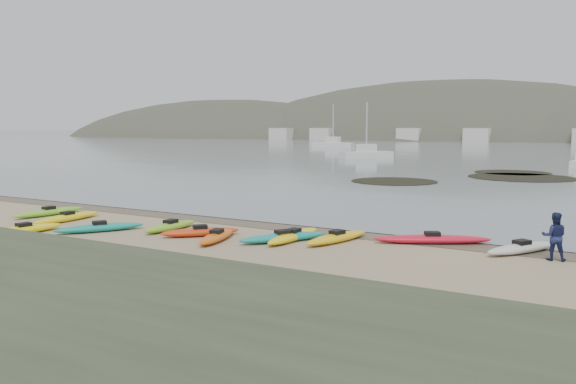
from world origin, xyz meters
The scene contains 6 objects.
ground centered at (0.00, 0.00, 0.00)m, with size 600.00×600.00×0.00m, color tan.
wet_sand centered at (0.00, -0.30, 0.00)m, with size 60.00×60.00×0.00m, color brown.
kayaks centered at (-1.45, -3.46, 0.17)m, with size 23.37×9.69×0.34m.
person_east centered at (10.97, -1.45, 0.80)m, with size 0.78×0.61×1.61m, color #1B234F.
kelp_mats centered at (3.28, 29.41, 0.03)m, with size 16.41×20.82×0.04m.
moored_boats centered at (4.40, 81.14, 0.57)m, with size 85.61×77.20×1.24m.
Camera 1 is at (12.38, -21.63, 4.40)m, focal length 35.00 mm.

